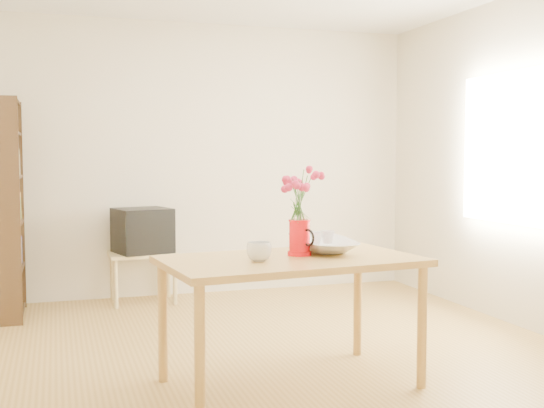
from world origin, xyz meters
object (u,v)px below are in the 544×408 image
object	(u,v)px
table	(291,271)
pitcher	(299,239)
bowl	(322,214)
television	(142,230)
mug	(259,252)

from	to	relation	value
table	pitcher	distance (m)	0.21
bowl	television	distance (m)	2.46
table	television	size ratio (longest dim) A/B	2.78
table	television	xyz separation A→B (m)	(-0.54, 2.53, -0.01)
mug	television	world-z (taller)	television
mug	pitcher	bearing A→B (deg)	-157.18
television	pitcher	bearing A→B (deg)	-90.37
table	bowl	bearing A→B (deg)	32.57
mug	television	distance (m)	2.63
pitcher	television	bearing A→B (deg)	83.02
table	television	distance (m)	2.58
television	mug	bearing A→B (deg)	-97.45
mug	bowl	size ratio (longest dim) A/B	0.29
mug	television	bearing A→B (deg)	-87.24
table	pitcher	world-z (taller)	pitcher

